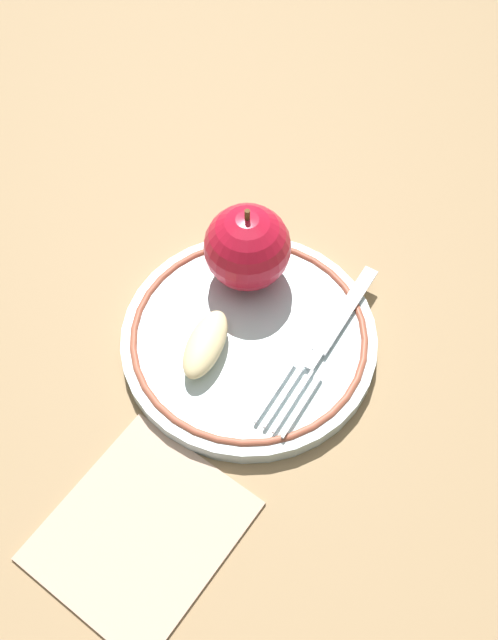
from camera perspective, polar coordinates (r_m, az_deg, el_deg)
name	(u,v)px	position (r m, az deg, el deg)	size (l,w,h in m)	color
ground_plane	(228,345)	(0.60, -1.72, -1.99)	(2.00, 2.00, 0.00)	#957650
plate	(249,339)	(0.59, 0.00, -1.50)	(0.21, 0.21, 0.02)	silver
apple_red_whole	(247,247)	(0.58, -0.13, 5.84)	(0.07, 0.07, 0.08)	red
apple_slice_front	(205,344)	(0.56, -3.50, -1.94)	(0.06, 0.03, 0.02)	beige
fork	(327,340)	(0.58, 6.22, -1.58)	(0.10, 0.16, 0.00)	silver
napkin_folded	(141,530)	(0.54, -8.64, -16.28)	(0.12, 0.14, 0.01)	tan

